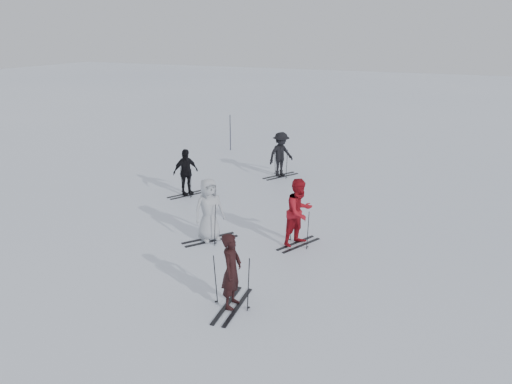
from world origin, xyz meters
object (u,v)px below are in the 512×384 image
skier_near_dark (232,272)px  skier_uphill_far (281,155)px  piste_marker (230,133)px  skier_red (299,213)px  skier_uphill_left (186,173)px  skier_grey (209,210)px

skier_near_dark → skier_uphill_far: 10.43m
skier_near_dark → piste_marker: (-6.81, 13.43, 0.03)m
skier_near_dark → piste_marker: piste_marker is taller
skier_red → skier_uphill_far: bearing=49.8°
skier_near_dark → piste_marker: 15.06m
skier_near_dark → piste_marker: size_ratio=0.97×
skier_uphill_left → skier_uphill_far: skier_uphill_far is taller
skier_near_dark → skier_red: (0.25, 3.79, 0.11)m
skier_near_dark → skier_uphill_far: skier_uphill_far is taller
skier_red → skier_uphill_left: size_ratio=1.13×
skier_grey → skier_uphill_left: (-2.82, 3.29, -0.06)m
skier_uphill_left → piste_marker: 7.30m
piste_marker → skier_uphill_far: bearing=-39.7°
skier_uphill_far → piste_marker: size_ratio=1.03×
skier_near_dark → skier_red: bearing=-9.1°
skier_grey → piste_marker: (-4.56, 10.39, -0.03)m
skier_red → skier_uphill_far: 6.95m
skier_uphill_far → skier_uphill_left: bearing=177.1°
skier_uphill_left → piste_marker: size_ratio=0.96×
skier_near_dark → skier_uphill_left: (-5.07, 6.34, -0.01)m
skier_grey → skier_uphill_left: bearing=77.4°
skier_uphill_left → skier_uphill_far: (2.32, 3.73, 0.06)m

